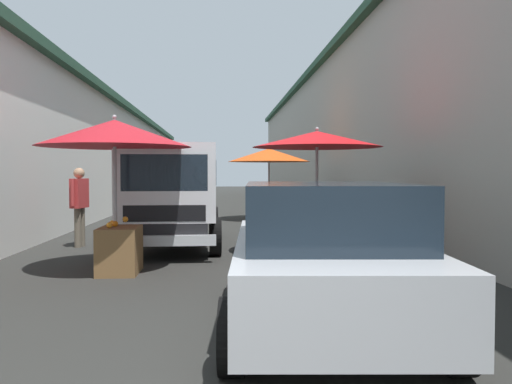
{
  "coord_description": "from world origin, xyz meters",
  "views": [
    {
      "loc": [
        -1.48,
        -0.01,
        1.55
      ],
      "look_at": [
        7.54,
        -0.63,
        1.22
      ],
      "focal_mm": 36.52,
      "sensor_mm": 36.0,
      "label": 1
    }
  ],
  "objects_px": {
    "fruit_stall_mid_lane": "(316,164)",
    "plastic_stool": "(275,215)",
    "vendor_by_crates": "(79,201)",
    "parked_scooter": "(140,212)",
    "delivery_truck": "(171,199)",
    "hatchback_car": "(323,253)",
    "fruit_stall_far_left": "(270,163)",
    "fruit_stall_far_right": "(115,148)",
    "vendor_in_shade": "(158,196)"
  },
  "relations": [
    {
      "from": "vendor_by_crates",
      "to": "parked_scooter",
      "type": "distance_m",
      "value": 3.99
    },
    {
      "from": "hatchback_car",
      "to": "plastic_stool",
      "type": "relative_size",
      "value": 9.23
    },
    {
      "from": "vendor_in_shade",
      "to": "plastic_stool",
      "type": "height_order",
      "value": "vendor_in_shade"
    },
    {
      "from": "fruit_stall_mid_lane",
      "to": "plastic_stool",
      "type": "distance_m",
      "value": 5.47
    },
    {
      "from": "parked_scooter",
      "to": "delivery_truck",
      "type": "bearing_deg",
      "value": -164.29
    },
    {
      "from": "fruit_stall_far_left",
      "to": "vendor_by_crates",
      "type": "bearing_deg",
      "value": 142.36
    },
    {
      "from": "hatchback_car",
      "to": "vendor_in_shade",
      "type": "relative_size",
      "value": 2.64
    },
    {
      "from": "fruit_stall_far_right",
      "to": "fruit_stall_mid_lane",
      "type": "xyz_separation_m",
      "value": [
        1.39,
        -3.42,
        -0.22
      ]
    },
    {
      "from": "plastic_stool",
      "to": "fruit_stall_mid_lane",
      "type": "bearing_deg",
      "value": -177.85
    },
    {
      "from": "vendor_in_shade",
      "to": "plastic_stool",
      "type": "bearing_deg",
      "value": -104.92
    },
    {
      "from": "fruit_stall_mid_lane",
      "to": "vendor_by_crates",
      "type": "bearing_deg",
      "value": 72.78
    },
    {
      "from": "fruit_stall_far_left",
      "to": "plastic_stool",
      "type": "relative_size",
      "value": 6.19
    },
    {
      "from": "fruit_stall_mid_lane",
      "to": "plastic_stool",
      "type": "relative_size",
      "value": 5.59
    },
    {
      "from": "fruit_stall_far_left",
      "to": "plastic_stool",
      "type": "xyz_separation_m",
      "value": [
        -2.11,
        0.04,
        -1.55
      ]
    },
    {
      "from": "hatchback_car",
      "to": "delivery_truck",
      "type": "distance_m",
      "value": 5.61
    },
    {
      "from": "fruit_stall_far_right",
      "to": "parked_scooter",
      "type": "relative_size",
      "value": 1.45
    },
    {
      "from": "hatchback_car",
      "to": "delivery_truck",
      "type": "xyz_separation_m",
      "value": [
        5.23,
        2.01,
        0.3
      ]
    },
    {
      "from": "fruit_stall_far_left",
      "to": "parked_scooter",
      "type": "distance_m",
      "value": 4.63
    },
    {
      "from": "fruit_stall_far_left",
      "to": "hatchback_car",
      "type": "distance_m",
      "value": 11.94
    },
    {
      "from": "vendor_in_shade",
      "to": "parked_scooter",
      "type": "distance_m",
      "value": 1.03
    },
    {
      "from": "delivery_truck",
      "to": "fruit_stall_far_right",
      "type": "bearing_deg",
      "value": 163.18
    },
    {
      "from": "delivery_truck",
      "to": "parked_scooter",
      "type": "xyz_separation_m",
      "value": [
        4.61,
        1.3,
        -0.59
      ]
    },
    {
      "from": "fruit_stall_far_left",
      "to": "fruit_stall_mid_lane",
      "type": "bearing_deg",
      "value": -178.77
    },
    {
      "from": "vendor_in_shade",
      "to": "plastic_stool",
      "type": "xyz_separation_m",
      "value": [
        -0.92,
        -3.46,
        -0.54
      ]
    },
    {
      "from": "vendor_by_crates",
      "to": "plastic_stool",
      "type": "height_order",
      "value": "vendor_by_crates"
    },
    {
      "from": "fruit_stall_far_left",
      "to": "vendor_by_crates",
      "type": "xyz_separation_m",
      "value": [
        -5.93,
        4.57,
        -0.91
      ]
    },
    {
      "from": "hatchback_car",
      "to": "vendor_in_shade",
      "type": "distance_m",
      "value": 11.07
    },
    {
      "from": "fruit_stall_far_left",
      "to": "vendor_in_shade",
      "type": "relative_size",
      "value": 1.77
    },
    {
      "from": "fruit_stall_far_right",
      "to": "parked_scooter",
      "type": "xyz_separation_m",
      "value": [
        6.75,
        0.65,
        -1.49
      ]
    },
    {
      "from": "plastic_stool",
      "to": "hatchback_car",
      "type": "bearing_deg",
      "value": 176.7
    },
    {
      "from": "fruit_stall_far_right",
      "to": "delivery_truck",
      "type": "height_order",
      "value": "fruit_stall_far_right"
    },
    {
      "from": "fruit_stall_mid_lane",
      "to": "vendor_by_crates",
      "type": "distance_m",
      "value": 5.01
    },
    {
      "from": "vendor_by_crates",
      "to": "hatchback_car",
      "type": "bearing_deg",
      "value": -146.2
    },
    {
      "from": "plastic_stool",
      "to": "delivery_truck",
      "type": "bearing_deg",
      "value": 150.39
    },
    {
      "from": "fruit_stall_mid_lane",
      "to": "parked_scooter",
      "type": "xyz_separation_m",
      "value": [
        5.36,
        4.07,
        -1.27
      ]
    },
    {
      "from": "fruit_stall_far_right",
      "to": "plastic_stool",
      "type": "bearing_deg",
      "value": -25.77
    },
    {
      "from": "fruit_stall_mid_lane",
      "to": "delivery_truck",
      "type": "relative_size",
      "value": 0.49
    },
    {
      "from": "hatchback_car",
      "to": "parked_scooter",
      "type": "relative_size",
      "value": 2.37
    },
    {
      "from": "plastic_stool",
      "to": "parked_scooter",
      "type": "bearing_deg",
      "value": 88.9
    },
    {
      "from": "fruit_stall_mid_lane",
      "to": "vendor_by_crates",
      "type": "height_order",
      "value": "fruit_stall_mid_lane"
    },
    {
      "from": "fruit_stall_far_left",
      "to": "vendor_in_shade",
      "type": "distance_m",
      "value": 3.83
    },
    {
      "from": "fruit_stall_far_left",
      "to": "hatchback_car",
      "type": "relative_size",
      "value": 0.67
    },
    {
      "from": "fruit_stall_far_left",
      "to": "delivery_truck",
      "type": "bearing_deg",
      "value": 158.51
    },
    {
      "from": "fruit_stall_far_right",
      "to": "vendor_in_shade",
      "type": "relative_size",
      "value": 1.61
    },
    {
      "from": "vendor_by_crates",
      "to": "vendor_in_shade",
      "type": "xyz_separation_m",
      "value": [
        4.74,
        -1.08,
        -0.1
      ]
    },
    {
      "from": "hatchback_car",
      "to": "vendor_by_crates",
      "type": "height_order",
      "value": "vendor_by_crates"
    },
    {
      "from": "fruit_stall_far_right",
      "to": "plastic_stool",
      "type": "xyz_separation_m",
      "value": [
        6.68,
        -3.22,
        -1.61
      ]
    },
    {
      "from": "delivery_truck",
      "to": "plastic_stool",
      "type": "distance_m",
      "value": 5.26
    },
    {
      "from": "fruit_stall_far_left",
      "to": "parked_scooter",
      "type": "relative_size",
      "value": 1.59
    },
    {
      "from": "hatchback_car",
      "to": "vendor_by_crates",
      "type": "distance_m",
      "value": 7.15
    }
  ]
}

